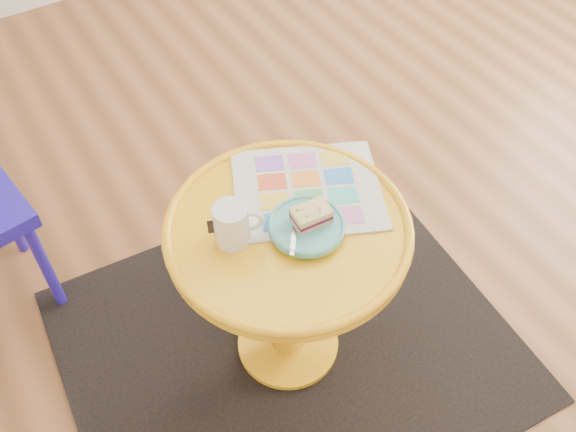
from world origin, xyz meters
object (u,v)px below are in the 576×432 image
newspaper (307,189)px  mug (232,224)px  side_table (288,266)px  plate (307,227)px

newspaper → mug: bearing=-144.9°
mug → newspaper: bearing=33.6°
side_table → plate: 0.19m
side_table → newspaper: (0.11, 0.08, 0.16)m
newspaper → plate: bearing=-98.7°
side_table → mug: (-0.13, 0.03, 0.22)m
newspaper → plate: plate is taller
newspaper → mug: mug is taller
newspaper → mug: 0.24m
side_table → newspaper: bearing=36.1°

